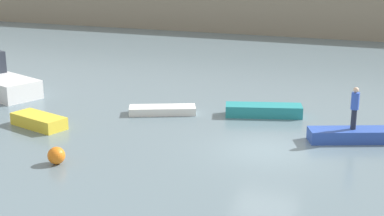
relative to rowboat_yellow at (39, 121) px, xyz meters
The scene contains 8 objects.
ground_plane 10.02m from the rowboat_yellow, ahead, with size 120.00×120.00×0.00m, color slate.
embankment_wall 32.02m from the rowboat_yellow, 71.77° to the left, with size 80.00×1.20×3.97m, color gray.
rowboat_yellow is the anchor object (origin of this frame).
rowboat_white 5.66m from the rowboat_yellow, 41.98° to the left, with size 3.11×0.98×0.35m, color white.
rowboat_teal 10.14m from the rowboat_yellow, 30.37° to the left, with size 3.51×1.02×0.54m, color teal.
rowboat_blue 13.28m from the rowboat_yellow, 12.64° to the left, with size 3.50×0.97×0.52m, color #2B4CAD.
person_blue_shirt 13.34m from the rowboat_yellow, 12.64° to the left, with size 0.32×0.32×1.73m.
mooring_buoy 4.75m from the rowboat_yellow, 46.95° to the right, with size 0.64×0.64×0.64m, color orange.
Camera 1 is at (4.61, -20.14, 7.49)m, focal length 52.76 mm.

